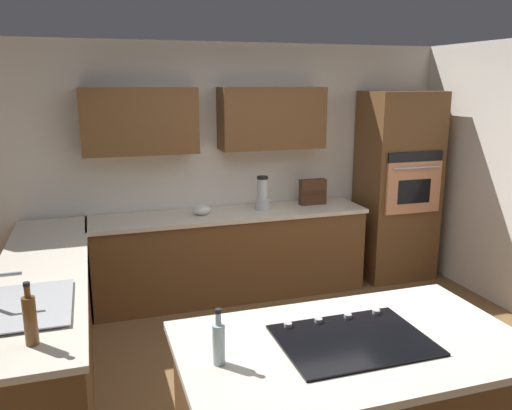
{
  "coord_description": "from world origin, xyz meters",
  "views": [
    {
      "loc": [
        1.42,
        3.25,
        2.2
      ],
      "look_at": [
        -0.02,
        -1.22,
        1.08
      ],
      "focal_mm": 36.34,
      "sensor_mm": 36.0,
      "label": 1
    }
  ],
  "objects": [
    {
      "name": "ground_plane",
      "position": [
        0.0,
        0.0,
        0.0
      ],
      "size": [
        14.0,
        14.0,
        0.0
      ],
      "primitive_type": "plane",
      "color": "brown"
    },
    {
      "name": "wall_back",
      "position": [
        0.06,
        -2.05,
        1.42
      ],
      "size": [
        6.0,
        0.44,
        2.6
      ],
      "color": "white",
      "rests_on": "ground"
    },
    {
      "name": "lower_cabinets_back",
      "position": [
        0.1,
        -1.72,
        0.43
      ],
      "size": [
        2.8,
        0.6,
        0.86
      ],
      "primitive_type": "cube",
      "color": "brown",
      "rests_on": "ground"
    },
    {
      "name": "countertop_back",
      "position": [
        0.1,
        -1.72,
        0.88
      ],
      "size": [
        2.84,
        0.64,
        0.04
      ],
      "primitive_type": "cube",
      "color": "silver",
      "rests_on": "lower_cabinets_back"
    },
    {
      "name": "lower_cabinets_side",
      "position": [
        1.82,
        -0.55,
        0.43
      ],
      "size": [
        0.6,
        2.9,
        0.86
      ],
      "primitive_type": "cube",
      "color": "brown",
      "rests_on": "ground"
    },
    {
      "name": "countertop_side",
      "position": [
        1.82,
        -0.55,
        0.88
      ],
      "size": [
        0.64,
        2.94,
        0.04
      ],
      "primitive_type": "cube",
      "color": "silver",
      "rests_on": "lower_cabinets_side"
    },
    {
      "name": "island_top",
      "position": [
        0.2,
        1.09,
        0.88
      ],
      "size": [
        1.8,
        1.05,
        0.04
      ],
      "primitive_type": "cube",
      "color": "silver",
      "rests_on": "island_base"
    },
    {
      "name": "wall_oven",
      "position": [
        -1.85,
        -1.72,
        1.05
      ],
      "size": [
        0.8,
        0.66,
        2.11
      ],
      "color": "brown",
      "rests_on": "ground"
    },
    {
      "name": "sink_unit",
      "position": [
        1.83,
        0.14,
        0.92
      ],
      "size": [
        0.46,
        0.7,
        0.23
      ],
      "color": "#515456",
      "rests_on": "countertop_side"
    },
    {
      "name": "cooktop",
      "position": [
        0.2,
        1.08,
        0.91
      ],
      "size": [
        0.76,
        0.56,
        0.03
      ],
      "color": "black",
      "rests_on": "island_top"
    },
    {
      "name": "blender",
      "position": [
        -0.25,
        -1.73,
        1.05
      ],
      "size": [
        0.15,
        0.15,
        0.35
      ],
      "color": "silver",
      "rests_on": "countertop_back"
    },
    {
      "name": "mixing_bowl",
      "position": [
        0.4,
        -1.73,
        0.95
      ],
      "size": [
        0.19,
        0.19,
        0.1
      ],
      "primitive_type": "ellipsoid",
      "color": "white",
      "rests_on": "countertop_back"
    },
    {
      "name": "spice_rack",
      "position": [
        -0.85,
        -1.8,
        1.04
      ],
      "size": [
        0.29,
        0.11,
        0.28
      ],
      "color": "#472B19",
      "rests_on": "countertop_back"
    },
    {
      "name": "dish_soap_bottle",
      "position": [
        1.77,
        0.62,
        1.04
      ],
      "size": [
        0.07,
        0.07,
        0.34
      ],
      "color": "brown",
      "rests_on": "countertop_side"
    },
    {
      "name": "oil_bottle",
      "position": [
        0.91,
        1.09,
        1.01
      ],
      "size": [
        0.06,
        0.06,
        0.28
      ],
      "color": "silver",
      "rests_on": "island_top"
    }
  ]
}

